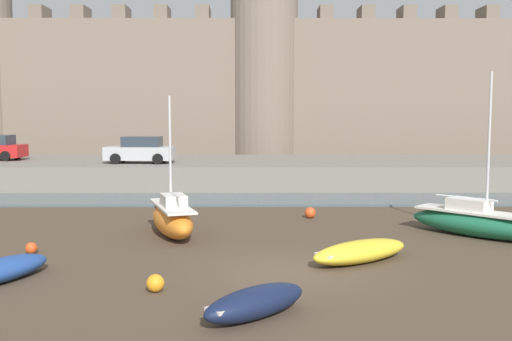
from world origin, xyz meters
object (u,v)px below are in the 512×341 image
object	(u,v)px
mooring_buoy_mid_mud	(155,283)
car_quay_east	(141,150)
mooring_buoy_near_channel	(31,248)
rowboat_foreground_centre	(256,302)
mooring_buoy_off_centre	(310,213)
sailboat_midflat_left	(478,222)
rowboat_foreground_right	(360,251)
sailboat_foreground_left	(172,218)

from	to	relation	value
mooring_buoy_mid_mud	car_quay_east	bearing A→B (deg)	101.48
mooring_buoy_near_channel	rowboat_foreground_centre	bearing A→B (deg)	-40.12
mooring_buoy_off_centre	mooring_buoy_mid_mud	world-z (taller)	mooring_buoy_off_centre
sailboat_midflat_left	mooring_buoy_off_centre	world-z (taller)	sailboat_midflat_left
rowboat_foreground_centre	sailboat_midflat_left	bearing A→B (deg)	46.54
mooring_buoy_off_centre	mooring_buoy_mid_mud	size ratio (longest dim) A/B	1.02
mooring_buoy_mid_mud	mooring_buoy_near_channel	bearing A→B (deg)	138.42
mooring_buoy_near_channel	sailboat_midflat_left	bearing A→B (deg)	9.49
rowboat_foreground_right	mooring_buoy_off_centre	bearing A→B (deg)	96.04
rowboat_foreground_right	mooring_buoy_off_centre	distance (m)	7.78
sailboat_foreground_left	sailboat_midflat_left	bearing A→B (deg)	-1.35
mooring_buoy_near_channel	mooring_buoy_off_centre	world-z (taller)	mooring_buoy_off_centre
sailboat_foreground_left	mooring_buoy_off_centre	xyz separation A→B (m)	(5.54, 3.72, -0.43)
mooring_buoy_near_channel	mooring_buoy_mid_mud	xyz separation A→B (m)	(4.75, -4.21, 0.04)
rowboat_foreground_centre	car_quay_east	distance (m)	24.25
sailboat_foreground_left	rowboat_foreground_right	bearing A→B (deg)	-32.26
mooring_buoy_mid_mud	sailboat_midflat_left	bearing A→B (deg)	32.06
mooring_buoy_mid_mud	car_quay_east	distance (m)	21.75
sailboat_midflat_left	mooring_buoy_mid_mud	size ratio (longest dim) A/B	13.06
rowboat_foreground_right	mooring_buoy_near_channel	xyz separation A→B (m)	(-10.60, 1.13, -0.15)
sailboat_foreground_left	mooring_buoy_off_centre	distance (m)	6.69
rowboat_foreground_right	car_quay_east	world-z (taller)	car_quay_east
mooring_buoy_off_centre	car_quay_east	distance (m)	14.13
rowboat_foreground_right	mooring_buoy_off_centre	size ratio (longest dim) A/B	7.83
rowboat_foreground_centre	mooring_buoy_near_channel	distance (m)	9.58
sailboat_midflat_left	rowboat_foreground_centre	size ratio (longest dim) A/B	2.21
sailboat_foreground_left	rowboat_foreground_centre	distance (m)	9.58
mooring_buoy_near_channel	mooring_buoy_off_centre	size ratio (longest dim) A/B	0.81
mooring_buoy_off_centre	mooring_buoy_mid_mud	xyz separation A→B (m)	(-5.03, -10.82, -0.01)
rowboat_foreground_right	mooring_buoy_near_channel	size ratio (longest dim) A/B	9.71
sailboat_foreground_left	car_quay_east	size ratio (longest dim) A/B	1.25
sailboat_foreground_left	mooring_buoy_near_channel	size ratio (longest dim) A/B	13.62
sailboat_midflat_left	mooring_buoy_mid_mud	xyz separation A→B (m)	(-10.91, -6.83, -0.34)
rowboat_foreground_centre	mooring_buoy_mid_mud	xyz separation A→B (m)	(-2.58, 1.96, -0.14)
sailboat_midflat_left	rowboat_foreground_centre	bearing A→B (deg)	-133.46
rowboat_foreground_centre	mooring_buoy_off_centre	world-z (taller)	rowboat_foreground_centre
sailboat_foreground_left	car_quay_east	xyz separation A→B (m)	(-3.80, 14.11, 1.66)
mooring_buoy_near_channel	car_quay_east	bearing A→B (deg)	88.52
sailboat_foreground_left	car_quay_east	world-z (taller)	sailboat_foreground_left
sailboat_foreground_left	mooring_buoy_off_centre	world-z (taller)	sailboat_foreground_left
car_quay_east	rowboat_foreground_centre	bearing A→B (deg)	-73.45
mooring_buoy_near_channel	car_quay_east	distance (m)	17.14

